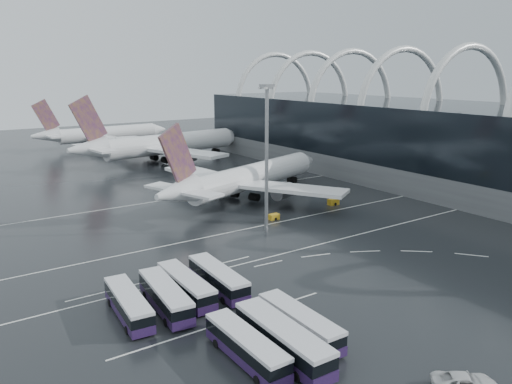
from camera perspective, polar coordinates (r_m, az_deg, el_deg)
ground at (r=84.66m, az=4.88°, el=-5.99°), size 420.00×420.00×0.00m
terminal at (r=139.76m, az=19.67°, el=5.69°), size 42.00×160.00×34.90m
lane_marking_near at (r=83.22m, az=5.75°, el=-6.36°), size 120.00×0.25×0.01m
lane_marking_mid at (r=93.74m, az=0.24°, el=-3.96°), size 120.00×0.25×0.01m
lane_marking_far at (r=117.00m, az=-7.57°, el=-0.48°), size 120.00×0.25×0.01m
bus_bay_line_south at (r=59.98m, az=-3.59°, el=-14.66°), size 28.00×0.25×0.01m
bus_bay_line_north at (r=72.87m, az=-10.15°, el=-9.51°), size 28.00×0.25×0.01m
airliner_main at (r=112.60m, az=-1.08°, el=1.57°), size 54.70×47.43×19.04m
airliner_gate_b at (r=161.46m, az=-10.66°, el=5.30°), size 63.06×56.20×21.90m
airliner_gate_c at (r=200.62m, az=-17.28°, el=6.30°), size 52.56×48.46×18.73m
bus_row_near_a at (r=62.23m, az=-14.38°, el=-12.29°), size 3.76×12.35×2.99m
bus_row_near_b at (r=63.06m, az=-10.31°, el=-11.63°), size 4.08×12.95×3.13m
bus_row_near_c at (r=65.63m, az=-8.01°, el=-10.54°), size 3.22×12.41×3.04m
bus_row_near_d at (r=67.29m, az=-4.36°, el=-9.78°), size 3.45×12.67×3.09m
bus_row_far_a at (r=52.23m, az=-1.11°, el=-17.23°), size 2.94×12.04×2.96m
bus_row_far_b at (r=53.06m, az=3.05°, el=-16.42°), size 3.59×13.84×3.39m
bus_row_far_c at (r=56.56m, az=5.02°, el=-14.66°), size 3.09×12.24×3.00m
van_curve_a at (r=52.19m, az=22.83°, el=-19.47°), size 6.41×5.80×1.66m
floodlight_mast at (r=87.78m, az=1.23°, el=5.87°), size 2.01×2.01×26.21m
gse_cart_belly_a at (r=109.87m, az=8.82°, el=-1.11°), size 2.38×1.41×1.30m
gse_cart_belly_c at (r=98.00m, az=2.06°, el=-2.84°), size 2.04×1.21×1.11m
gse_cart_belly_d at (r=120.64m, az=10.21°, el=0.11°), size 1.92×1.14×1.05m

